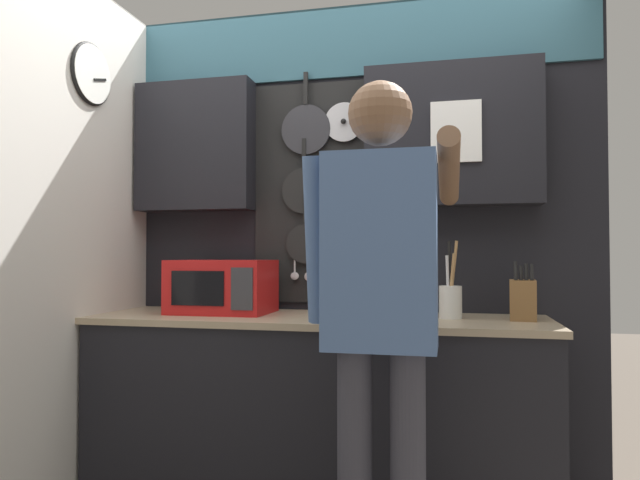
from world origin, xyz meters
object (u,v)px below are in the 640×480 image
microwave (222,286)px  utensil_crock (451,299)px  person (381,290)px  knife_block (523,299)px

microwave → utensil_crock: (1.10, 0.00, -0.04)m
microwave → person: bearing=-38.5°
microwave → knife_block: size_ratio=1.85×
microwave → knife_block: bearing=0.0°
utensil_crock → person: 0.74m
knife_block → person: 0.88m
knife_block → utensil_crock: utensil_crock is taller
knife_block → person: bearing=-128.1°
microwave → person: (0.87, -0.69, 0.03)m
utensil_crock → person: size_ratio=0.20×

